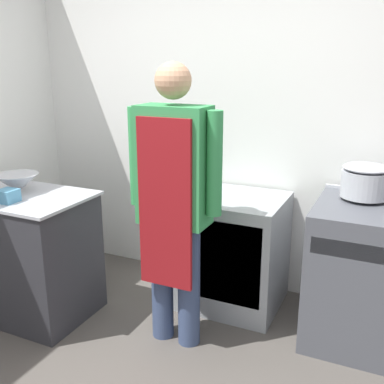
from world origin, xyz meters
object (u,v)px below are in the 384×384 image
(fridge_unit, at_px, (234,251))
(mixing_bowl, at_px, (17,183))
(stock_pot, at_px, (365,180))
(person_cook, at_px, (174,194))
(plastic_tub, at_px, (8,196))

(fridge_unit, bearing_deg, mixing_bowl, -152.95)
(fridge_unit, bearing_deg, stock_pot, 3.74)
(person_cook, xyz_separation_m, stock_pot, (1.02, 0.66, 0.04))
(mixing_bowl, height_order, plastic_tub, mixing_bowl)
(stock_pot, bearing_deg, mixing_bowl, -161.25)
(fridge_unit, bearing_deg, plastic_tub, -144.26)
(mixing_bowl, relative_size, plastic_tub, 2.54)
(fridge_unit, distance_m, plastic_tub, 1.60)
(fridge_unit, relative_size, person_cook, 0.47)
(person_cook, bearing_deg, plastic_tub, -165.03)
(fridge_unit, height_order, stock_pot, stock_pot)
(person_cook, height_order, mixing_bowl, person_cook)
(fridge_unit, distance_m, stock_pot, 1.04)
(fridge_unit, height_order, plastic_tub, plastic_tub)
(person_cook, bearing_deg, stock_pot, 32.90)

